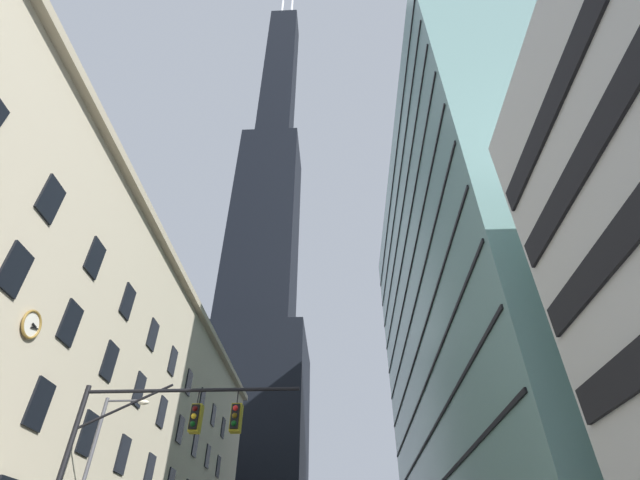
# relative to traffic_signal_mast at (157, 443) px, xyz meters

# --- Properties ---
(station_building) EXTENTS (17.41, 59.09, 24.21)m
(station_building) POSITION_rel_traffic_signal_mast_xyz_m (-15.63, 18.64, 6.40)
(station_building) COLOR #BCAF93
(station_building) RESTS_ON ground
(dark_skyscraper) EXTENTS (24.19, 24.19, 216.51)m
(dark_skyscraper) POSITION_rel_traffic_signal_mast_xyz_m (-12.32, 77.12, 59.83)
(dark_skyscraper) COLOR black
(dark_skyscraper) RESTS_ON ground
(glass_office_midrise) EXTENTS (17.96, 50.16, 48.36)m
(glass_office_midrise) POSITION_rel_traffic_signal_mast_xyz_m (23.67, 26.14, 18.50)
(glass_office_midrise) COLOR gray
(glass_office_midrise) RESTS_ON ground
(traffic_signal_mast) EXTENTS (8.72, 0.63, 7.74)m
(traffic_signal_mast) POSITION_rel_traffic_signal_mast_xyz_m (0.00, 0.00, 0.00)
(traffic_signal_mast) COLOR black
(traffic_signal_mast) RESTS_ON sidewalk_left
(street_lamppost) EXTENTS (2.29, 0.32, 8.92)m
(street_lamppost) POSITION_rel_traffic_signal_mast_xyz_m (-4.72, 4.97, -0.32)
(street_lamppost) COLOR #47474C
(street_lamppost) RESTS_ON sidewalk_left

